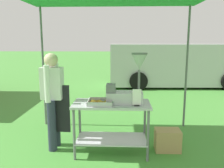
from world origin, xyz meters
The scene contains 8 objects.
ground_plane centered at (0.00, 6.00, 0.00)m, with size 70.00×70.00×0.00m, color #478E38.
donut_cart centered at (0.22, 1.03, 0.61)m, with size 1.21×0.59×0.84m.
donut_tray centered at (0.05, 0.94, 0.87)m, with size 0.39×0.33×0.07m.
donut_fryer centered at (0.47, 1.03, 1.11)m, with size 0.62×0.28×0.78m.
menu_sign centered at (0.61, 0.88, 0.95)m, with size 0.13×0.05×0.25m.
vendor centered at (-0.75, 1.19, 0.90)m, with size 0.45×0.53×1.61m.
supply_crate centered at (1.15, 1.17, 0.18)m, with size 0.41×0.29×0.36m.
van_silver centered at (2.67, 7.10, 0.88)m, with size 5.56×2.25×1.69m.
Camera 1 is at (0.37, -2.50, 1.79)m, focal length 37.38 mm.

